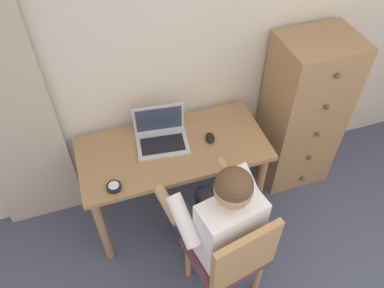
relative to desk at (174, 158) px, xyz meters
name	(u,v)px	position (x,y,z in m)	size (l,w,h in m)	color
wall_back	(221,39)	(0.45, 0.36, 0.63)	(4.80, 0.05, 2.50)	beige
curtain_panel	(2,111)	(-0.96, 0.29, 0.45)	(0.57, 0.03, 2.15)	#BCAD99
desk	(174,158)	(0.00, 0.00, 0.00)	(1.26, 0.59, 0.73)	#9E754C
dresser	(302,114)	(1.04, 0.10, 0.02)	(0.52, 0.45, 1.29)	#9E754C
chair	(232,256)	(0.14, -0.74, -0.13)	(0.49, 0.47, 0.88)	brown
person_seated	(217,216)	(0.11, -0.56, 0.06)	(0.60, 0.64, 1.20)	#33384C
laptop	(161,135)	(-0.06, 0.08, 0.16)	(0.37, 0.29, 0.24)	#B7BABF
computer_mouse	(210,138)	(0.26, -0.01, 0.13)	(0.06, 0.10, 0.03)	black
desk_clock	(114,187)	(-0.43, -0.21, 0.12)	(0.09, 0.09, 0.03)	black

